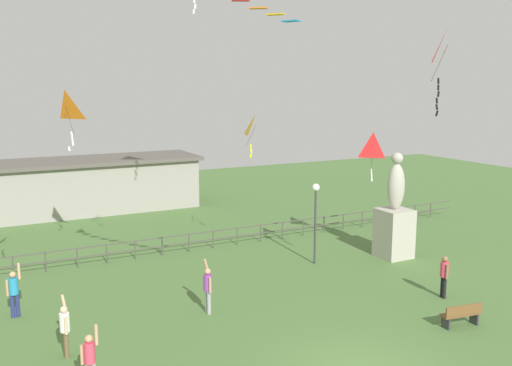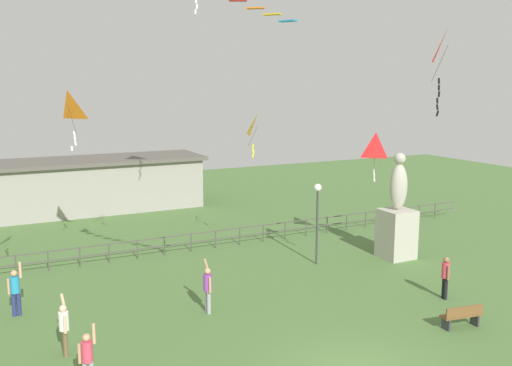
{
  "view_description": "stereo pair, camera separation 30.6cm",
  "coord_description": "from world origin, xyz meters",
  "px_view_note": "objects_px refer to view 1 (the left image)",
  "views": [
    {
      "loc": [
        -9.59,
        -11.98,
        8.36
      ],
      "look_at": [
        -0.44,
        5.83,
        4.86
      ],
      "focal_mm": 39.14,
      "sensor_mm": 36.0,
      "label": 1
    },
    {
      "loc": [
        -9.32,
        -12.11,
        8.36
      ],
      "look_at": [
        -0.44,
        5.83,
        4.86
      ],
      "focal_mm": 39.14,
      "sensor_mm": 36.0,
      "label": 2
    }
  ],
  "objects_px": {
    "kite_6": "(65,107)",
    "person_4": "(14,290)",
    "lamppost": "(316,205)",
    "person_1": "(65,327)",
    "person_3": "(90,358)",
    "kite_3": "(373,147)",
    "person_2": "(444,274)",
    "statue_monument": "(394,221)",
    "park_bench": "(462,314)",
    "person_0": "(208,287)",
    "kite_4": "(256,126)",
    "kite_2": "(447,48)"
  },
  "relations": [
    {
      "from": "person_0",
      "to": "kite_2",
      "type": "relative_size",
      "value": 0.68
    },
    {
      "from": "kite_3",
      "to": "person_1",
      "type": "bearing_deg",
      "value": -163.5
    },
    {
      "from": "lamppost",
      "to": "kite_6",
      "type": "relative_size",
      "value": 1.45
    },
    {
      "from": "statue_monument",
      "to": "person_4",
      "type": "xyz_separation_m",
      "value": [
        -17.22,
        0.62,
        -0.79
      ]
    },
    {
      "from": "person_0",
      "to": "kite_6",
      "type": "xyz_separation_m",
      "value": [
        -3.57,
        7.44,
        6.43
      ]
    },
    {
      "from": "lamppost",
      "to": "person_3",
      "type": "xyz_separation_m",
      "value": [
        -11.69,
        -6.64,
        -1.89
      ]
    },
    {
      "from": "kite_2",
      "to": "kite_6",
      "type": "distance_m",
      "value": 15.88
    },
    {
      "from": "lamppost",
      "to": "kite_6",
      "type": "xyz_separation_m",
      "value": [
        -10.32,
        4.31,
        4.59
      ]
    },
    {
      "from": "lamppost",
      "to": "person_1",
      "type": "xyz_separation_m",
      "value": [
        -11.99,
        -4.27,
        -1.88
      ]
    },
    {
      "from": "lamppost",
      "to": "kite_6",
      "type": "distance_m",
      "value": 12.09
    },
    {
      "from": "statue_monument",
      "to": "kite_3",
      "type": "relative_size",
      "value": 2.2
    },
    {
      "from": "statue_monument",
      "to": "person_4",
      "type": "distance_m",
      "value": 17.25
    },
    {
      "from": "person_0",
      "to": "kite_3",
      "type": "xyz_separation_m",
      "value": [
        10.28,
        3.46,
        4.37
      ]
    },
    {
      "from": "person_3",
      "to": "kite_2",
      "type": "height_order",
      "value": "kite_2"
    },
    {
      "from": "kite_2",
      "to": "kite_4",
      "type": "distance_m",
      "value": 10.27
    },
    {
      "from": "statue_monument",
      "to": "person_1",
      "type": "bearing_deg",
      "value": -168.04
    },
    {
      "from": "person_0",
      "to": "person_1",
      "type": "relative_size",
      "value": 1.04
    },
    {
      "from": "lamppost",
      "to": "person_1",
      "type": "bearing_deg",
      "value": -160.41
    },
    {
      "from": "person_0",
      "to": "kite_6",
      "type": "height_order",
      "value": "kite_6"
    },
    {
      "from": "park_bench",
      "to": "kite_4",
      "type": "xyz_separation_m",
      "value": [
        -2.7,
        10.55,
        6.0
      ]
    },
    {
      "from": "statue_monument",
      "to": "lamppost",
      "type": "relative_size",
      "value": 1.34
    },
    {
      "from": "person_1",
      "to": "person_2",
      "type": "distance_m",
      "value": 14.29
    },
    {
      "from": "kite_2",
      "to": "person_2",
      "type": "bearing_deg",
      "value": 34.51
    },
    {
      "from": "kite_6",
      "to": "person_4",
      "type": "bearing_deg",
      "value": -121.99
    },
    {
      "from": "person_1",
      "to": "kite_2",
      "type": "height_order",
      "value": "kite_2"
    },
    {
      "from": "person_4",
      "to": "kite_2",
      "type": "height_order",
      "value": "kite_2"
    },
    {
      "from": "person_4",
      "to": "person_3",
      "type": "bearing_deg",
      "value": -77.01
    },
    {
      "from": "park_bench",
      "to": "kite_4",
      "type": "distance_m",
      "value": 12.43
    },
    {
      "from": "statue_monument",
      "to": "park_bench",
      "type": "xyz_separation_m",
      "value": [
        -3.36,
        -7.45,
        -1.35
      ]
    },
    {
      "from": "lamppost",
      "to": "person_1",
      "type": "relative_size",
      "value": 1.97
    },
    {
      "from": "lamppost",
      "to": "kite_4",
      "type": "height_order",
      "value": "kite_4"
    },
    {
      "from": "kite_2",
      "to": "kite_6",
      "type": "bearing_deg",
      "value": 132.65
    },
    {
      "from": "person_1",
      "to": "person_3",
      "type": "relative_size",
      "value": 1.01
    },
    {
      "from": "person_3",
      "to": "kite_3",
      "type": "height_order",
      "value": "kite_3"
    },
    {
      "from": "kite_3",
      "to": "kite_6",
      "type": "xyz_separation_m",
      "value": [
        -13.85,
        3.98,
        2.06
      ]
    },
    {
      "from": "person_2",
      "to": "person_4",
      "type": "relative_size",
      "value": 0.84
    },
    {
      "from": "kite_4",
      "to": "person_2",
      "type": "bearing_deg",
      "value": -62.95
    },
    {
      "from": "statue_monument",
      "to": "person_4",
      "type": "relative_size",
      "value": 2.55
    },
    {
      "from": "person_0",
      "to": "lamppost",
      "type": "bearing_deg",
      "value": 24.9
    },
    {
      "from": "person_4",
      "to": "kite_6",
      "type": "xyz_separation_m",
      "value": [
        2.84,
        4.55,
        6.42
      ]
    },
    {
      "from": "person_4",
      "to": "person_2",
      "type": "bearing_deg",
      "value": -20.49
    },
    {
      "from": "statue_monument",
      "to": "person_1",
      "type": "height_order",
      "value": "statue_monument"
    },
    {
      "from": "person_0",
      "to": "person_4",
      "type": "distance_m",
      "value": 7.04
    },
    {
      "from": "lamppost",
      "to": "person_1",
      "type": "distance_m",
      "value": 12.86
    },
    {
      "from": "park_bench",
      "to": "person_4",
      "type": "xyz_separation_m",
      "value": [
        -13.86,
        8.07,
        0.56
      ]
    },
    {
      "from": "kite_2",
      "to": "lamppost",
      "type": "bearing_deg",
      "value": 92.68
    },
    {
      "from": "statue_monument",
      "to": "kite_3",
      "type": "distance_m",
      "value": 3.81
    },
    {
      "from": "person_4",
      "to": "lamppost",
      "type": "bearing_deg",
      "value": 1.08
    },
    {
      "from": "statue_monument",
      "to": "park_bench",
      "type": "distance_m",
      "value": 8.28
    },
    {
      "from": "person_2",
      "to": "kite_4",
      "type": "bearing_deg",
      "value": 117.05
    }
  ]
}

